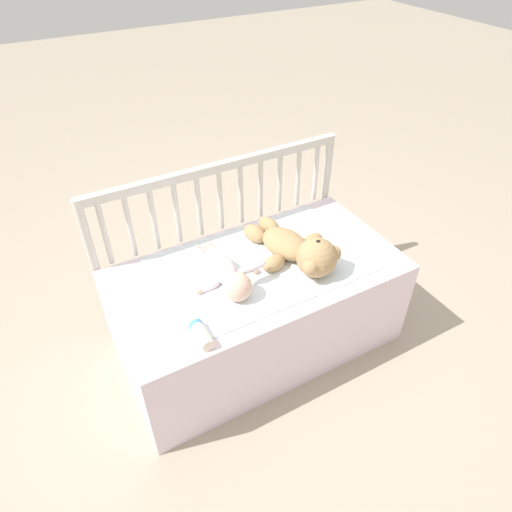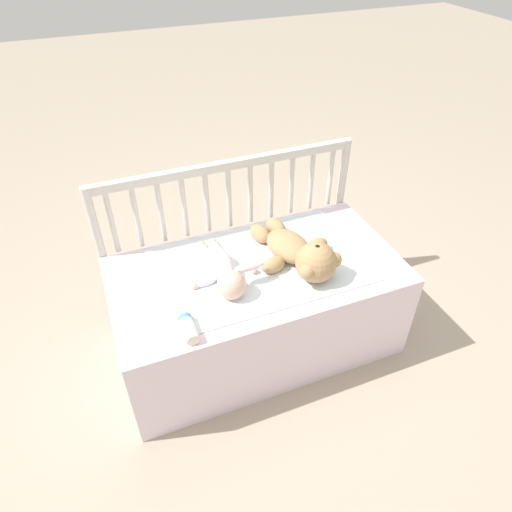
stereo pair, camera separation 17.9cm
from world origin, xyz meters
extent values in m
plane|color=tan|center=(0.00, 0.00, 0.00)|extent=(12.00, 12.00, 0.00)
cube|color=silver|center=(0.00, 0.00, 0.21)|extent=(1.16, 0.61, 0.43)
cylinder|color=beige|center=(-0.56, 0.33, 0.37)|extent=(0.04, 0.04, 0.75)
cylinder|color=beige|center=(0.56, 0.33, 0.37)|extent=(0.04, 0.04, 0.75)
cube|color=beige|center=(0.00, 0.33, 0.73)|extent=(1.13, 0.03, 0.04)
cylinder|color=beige|center=(-0.50, 0.33, 0.57)|extent=(0.02, 0.02, 0.28)
cylinder|color=beige|center=(-0.40, 0.33, 0.57)|extent=(0.02, 0.02, 0.28)
cylinder|color=beige|center=(-0.30, 0.33, 0.57)|extent=(0.02, 0.02, 0.28)
cylinder|color=beige|center=(-0.20, 0.33, 0.57)|extent=(0.02, 0.02, 0.28)
cylinder|color=beige|center=(-0.10, 0.33, 0.57)|extent=(0.02, 0.02, 0.28)
cylinder|color=beige|center=(0.00, 0.33, 0.57)|extent=(0.02, 0.02, 0.28)
cylinder|color=beige|center=(0.10, 0.33, 0.57)|extent=(0.02, 0.02, 0.28)
cylinder|color=beige|center=(0.20, 0.33, 0.57)|extent=(0.02, 0.02, 0.28)
cylinder|color=beige|center=(0.30, 0.33, 0.57)|extent=(0.02, 0.02, 0.28)
cylinder|color=beige|center=(0.40, 0.33, 0.57)|extent=(0.02, 0.02, 0.28)
cylinder|color=beige|center=(0.50, 0.33, 0.57)|extent=(0.02, 0.02, 0.28)
cube|color=white|center=(0.02, 0.02, 0.43)|extent=(0.83, 0.53, 0.01)
ellipsoid|color=tan|center=(0.15, 0.04, 0.47)|extent=(0.19, 0.25, 0.09)
sphere|color=tan|center=(0.19, -0.13, 0.51)|extent=(0.16, 0.16, 0.16)
sphere|color=beige|center=(0.19, -0.13, 0.55)|extent=(0.07, 0.07, 0.07)
sphere|color=black|center=(0.19, -0.13, 0.58)|extent=(0.02, 0.02, 0.02)
sphere|color=tan|center=(0.26, -0.14, 0.51)|extent=(0.06, 0.06, 0.06)
sphere|color=tan|center=(0.13, -0.17, 0.51)|extent=(0.06, 0.06, 0.06)
ellipsoid|color=tan|center=(0.27, 0.01, 0.46)|extent=(0.11, 0.09, 0.07)
ellipsoid|color=tan|center=(0.05, -0.03, 0.46)|extent=(0.11, 0.09, 0.07)
ellipsoid|color=tan|center=(0.16, 0.19, 0.46)|extent=(0.09, 0.13, 0.07)
ellipsoid|color=tan|center=(0.08, 0.17, 0.46)|extent=(0.09, 0.13, 0.07)
ellipsoid|color=white|center=(-0.14, 0.04, 0.47)|extent=(0.10, 0.21, 0.09)
sphere|color=beige|center=(-0.14, -0.11, 0.48)|extent=(0.11, 0.11, 0.11)
ellipsoid|color=white|center=(-0.06, -0.06, 0.51)|extent=(0.12, 0.04, 0.04)
ellipsoid|color=white|center=(-0.23, -0.01, 0.44)|extent=(0.12, 0.04, 0.04)
sphere|color=beige|center=(-0.02, -0.02, 0.44)|extent=(0.03, 0.03, 0.03)
sphere|color=beige|center=(-0.26, -0.02, 0.44)|extent=(0.03, 0.03, 0.03)
ellipsoid|color=beige|center=(-0.12, 0.15, 0.45)|extent=(0.04, 0.12, 0.04)
ellipsoid|color=beige|center=(-0.17, 0.16, 0.45)|extent=(0.04, 0.12, 0.04)
sphere|color=beige|center=(-0.12, 0.21, 0.44)|extent=(0.03, 0.03, 0.03)
sphere|color=beige|center=(-0.17, 0.21, 0.44)|extent=(0.03, 0.03, 0.03)
cylinder|color=#F4E5CC|center=(-0.34, -0.23, 0.45)|extent=(0.05, 0.11, 0.05)
cylinder|color=#4C99D8|center=(-0.34, -0.18, 0.45)|extent=(0.05, 0.02, 0.05)
sphere|color=#EAC67F|center=(-0.34, -0.16, 0.45)|extent=(0.03, 0.03, 0.03)
camera|label=1|loc=(-0.67, -1.20, 1.62)|focal=32.00mm
camera|label=2|loc=(-0.51, -1.28, 1.62)|focal=32.00mm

